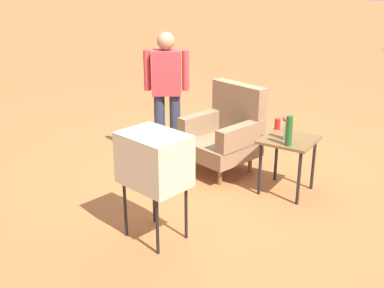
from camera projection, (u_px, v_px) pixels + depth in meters
name	position (u px, v px, depth m)	size (l,w,h in m)	color
ground_plane	(217.00, 166.00, 6.13)	(60.00, 60.00, 0.00)	#AD6033
armchair	(226.00, 132.00, 5.86)	(0.93, 0.95, 1.06)	brown
side_table	(288.00, 147.00, 5.26)	(0.56, 0.56, 0.64)	black
tv_on_stand	(154.00, 160.00, 4.28)	(0.67, 0.55, 1.03)	black
person_standing	(167.00, 88.00, 6.08)	(0.50, 0.38, 1.64)	#2D3347
bottle_wine_green	(289.00, 131.00, 4.97)	(0.07, 0.07, 0.32)	#1E5623
soda_can_red	(277.00, 124.00, 5.50)	(0.07, 0.07, 0.12)	red
flower_vase	(288.00, 127.00, 5.13)	(0.14, 0.10, 0.27)	silver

